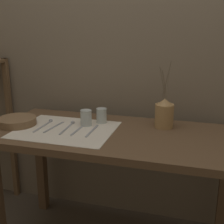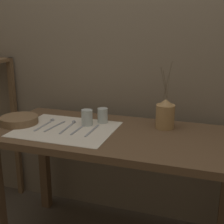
% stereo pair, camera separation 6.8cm
% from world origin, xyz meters
% --- Properties ---
extents(stone_wall_back, '(7.00, 0.06, 2.40)m').
position_xyz_m(stone_wall_back, '(0.00, 0.44, 1.20)').
color(stone_wall_back, '#7A6B56').
rests_on(stone_wall_back, ground_plane).
extents(wooden_table, '(1.39, 0.65, 0.77)m').
position_xyz_m(wooden_table, '(0.00, 0.00, 0.66)').
color(wooden_table, brown).
rests_on(wooden_table, ground_plane).
extents(linen_cloth, '(0.56, 0.45, 0.00)m').
position_xyz_m(linen_cloth, '(-0.29, -0.04, 0.77)').
color(linen_cloth, beige).
rests_on(linen_cloth, wooden_table).
extents(pitcher_with_flowers, '(0.11, 0.11, 0.39)m').
position_xyz_m(pitcher_with_flowers, '(0.25, 0.17, 0.85)').
color(pitcher_with_flowers, '#A87F4C').
rests_on(pitcher_with_flowers, wooden_table).
extents(wooden_bowl, '(0.23, 0.23, 0.05)m').
position_xyz_m(wooden_bowl, '(-0.60, -0.04, 0.79)').
color(wooden_bowl, brown).
rests_on(wooden_bowl, wooden_table).
extents(glass_tumbler_near, '(0.07, 0.07, 0.09)m').
position_xyz_m(glass_tumbler_near, '(-0.20, 0.07, 0.82)').
color(glass_tumbler_near, '#B7C1BC').
rests_on(glass_tumbler_near, wooden_table).
extents(glass_tumbler_far, '(0.06, 0.06, 0.09)m').
position_xyz_m(glass_tumbler_far, '(-0.13, 0.14, 0.82)').
color(glass_tumbler_far, '#B7C1BC').
rests_on(glass_tumbler_far, wooden_table).
extents(spoon_inner, '(0.02, 0.22, 0.02)m').
position_xyz_m(spoon_inner, '(-0.44, 0.03, 0.77)').
color(spoon_inner, '#939399').
rests_on(spoon_inner, wooden_table).
extents(fork_inner, '(0.04, 0.21, 0.00)m').
position_xyz_m(fork_inner, '(-0.37, -0.02, 0.77)').
color(fork_inner, '#939399').
rests_on(fork_inner, wooden_table).
extents(spoon_outer, '(0.03, 0.22, 0.02)m').
position_xyz_m(spoon_outer, '(-0.29, 0.03, 0.77)').
color(spoon_outer, '#939399').
rests_on(spoon_outer, wooden_table).
extents(fork_outer, '(0.02, 0.21, 0.00)m').
position_xyz_m(fork_outer, '(-0.21, -0.02, 0.77)').
color(fork_outer, '#939399').
rests_on(fork_outer, wooden_table).
extents(knife_center, '(0.01, 0.21, 0.00)m').
position_xyz_m(knife_center, '(-0.13, -0.02, 0.77)').
color(knife_center, '#939399').
rests_on(knife_center, wooden_table).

